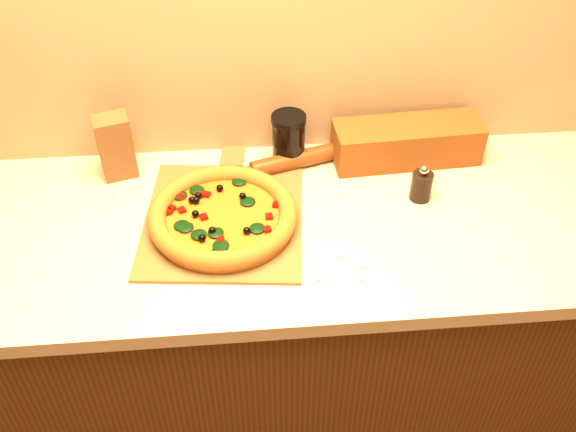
% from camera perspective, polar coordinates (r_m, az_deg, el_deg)
% --- Properties ---
extents(cabinet, '(2.80, 0.65, 0.86)m').
position_cam_1_polar(cabinet, '(1.96, -1.37, -10.76)').
color(cabinet, '#43290E').
rests_on(cabinet, ground).
extents(countertop, '(2.84, 0.68, 0.04)m').
position_cam_1_polar(countertop, '(1.63, -1.62, -1.03)').
color(countertop, beige).
rests_on(countertop, cabinet).
extents(pizza_peel, '(0.44, 0.61, 0.01)m').
position_cam_1_polar(pizza_peel, '(1.64, -5.68, 0.14)').
color(pizza_peel, brown).
rests_on(pizza_peel, countertop).
extents(pizza, '(0.37, 0.37, 0.05)m').
position_cam_1_polar(pizza, '(1.59, -5.79, 0.01)').
color(pizza, '#B4722D').
rests_on(pizza, pizza_peel).
extents(bottle_cap, '(0.03, 0.03, 0.01)m').
position_cam_1_polar(bottle_cap, '(1.53, -5.17, -3.46)').
color(bottle_cap, black).
rests_on(bottle_cap, countertop).
extents(pepper_grinder, '(0.06, 0.06, 0.10)m').
position_cam_1_polar(pepper_grinder, '(1.69, 11.78, 2.70)').
color(pepper_grinder, black).
rests_on(pepper_grinder, countertop).
extents(rolling_pin, '(0.35, 0.12, 0.05)m').
position_cam_1_polar(rolling_pin, '(1.77, 0.55, 4.97)').
color(rolling_pin, '#57250F').
rests_on(rolling_pin, countertop).
extents(bread_bag, '(0.41, 0.16, 0.11)m').
position_cam_1_polar(bread_bag, '(1.82, 10.50, 6.47)').
color(bread_bag, brown).
rests_on(bread_bag, countertop).
extents(paper_bag, '(0.11, 0.09, 0.18)m').
position_cam_1_polar(paper_bag, '(1.78, -15.09, 5.98)').
color(paper_bag, brown).
rests_on(paper_bag, countertop).
extents(dark_jar, '(0.09, 0.09, 0.15)m').
position_cam_1_polar(dark_jar, '(1.76, 0.06, 6.82)').
color(dark_jar, black).
rests_on(dark_jar, countertop).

